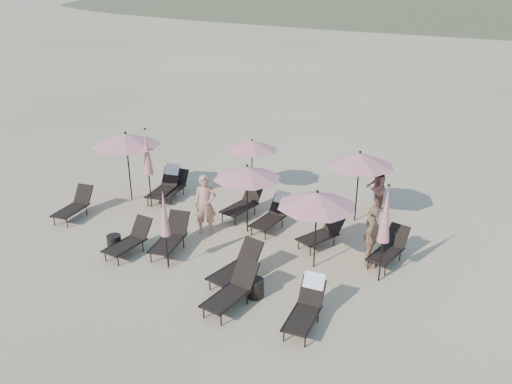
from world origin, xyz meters
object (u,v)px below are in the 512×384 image
Objects in this scene: lounger_8 at (244,203)px; lounger_10 at (323,232)px; umbrella_closed_0 at (164,214)px; beachgoer_c at (371,236)px; umbrella_closed_2 at (147,153)px; lounger_11 at (389,248)px; umbrella_open_4 at (360,159)px; lounger_9 at (273,213)px; lounger_6 at (174,186)px; lounger_3 at (238,266)px; side_table_0 at (114,243)px; umbrella_open_2 at (317,199)px; beachgoer_a at (205,205)px; lounger_5 at (307,305)px; umbrella_closed_1 at (386,215)px; side_table_1 at (255,288)px; lounger_1 at (130,240)px; beachgoer_b at (375,187)px; umbrella_open_0 at (126,140)px; umbrella_open_3 at (252,145)px; umbrella_open_1 at (247,172)px; lounger_4 at (232,290)px; lounger_2 at (171,237)px; lounger_0 at (75,205)px; lounger_7 at (166,184)px.

lounger_10 is at bearing -4.84° from lounger_8.
lounger_10 is 0.72× the size of umbrella_closed_0.
umbrella_closed_2 is at bearing 84.39° from beachgoer_c.
lounger_11 is 0.68× the size of umbrella_open_4.
lounger_6 is at bearing 177.50° from lounger_9.
lounger_3 is 0.73× the size of umbrella_closed_0.
lounger_6 reaches higher than side_table_0.
umbrella_open_2 is (2.17, -1.48, 1.50)m from lounger_9.
lounger_6 is 4.32m from lounger_9.
umbrella_open_2 is at bearing -34.36° from beachgoer_a.
lounger_6 is 0.92× the size of lounger_8.
umbrella_open_2 reaches higher than lounger_5.
umbrella_open_4 is at bearing 9.55° from beachgoer_a.
lounger_6 is 0.90× the size of beachgoer_c.
lounger_6 is at bearing 169.88° from umbrella_closed_1.
side_table_1 is (-1.53, 0.26, -0.23)m from lounger_5.
beachgoer_b is (4.84, 6.48, 0.47)m from lounger_1.
umbrella_open_0 reaches higher than lounger_10.
umbrella_open_4 is 6.37m from umbrella_closed_0.
umbrella_closed_2 reaches higher than umbrella_open_3.
umbrella_open_1 is 3.95m from side_table_1.
beachgoer_c is (6.48, 3.18, 0.63)m from side_table_0.
umbrella_open_4 reaches higher than lounger_4.
lounger_6 is at bearing 112.73° from lounger_1.
umbrella_open_3 is 0.76× the size of umbrella_closed_1.
umbrella_open_0 reaches higher than lounger_1.
lounger_11 is 0.57× the size of umbrella_closed_2.
umbrella_open_2 is (3.87, 1.39, 1.54)m from lounger_2.
lounger_0 is 5.99m from umbrella_open_1.
lounger_0 is 6.37m from umbrella_open_3.
umbrella_open_0 is at bearing 174.88° from umbrella_open_2.
umbrella_open_3 is 4.17m from umbrella_open_4.
lounger_2 is 0.95× the size of beachgoer_a.
lounger_5 is 1.02× the size of lounger_11.
umbrella_open_2 is at bearing 103.08° from lounger_5.
umbrella_open_1 is at bearing 126.59° from side_table_1.
umbrella_open_3 is at bearing 27.19° from lounger_7.
lounger_5 is 0.61× the size of umbrella_closed_1.
umbrella_closed_1 is 1.43× the size of beachgoer_a.
lounger_9 is (4.31, -0.27, 0.09)m from lounger_6.
lounger_6 is at bearing 86.74° from umbrella_closed_2.
lounger_8 reaches higher than lounger_10.
side_table_0 is at bearing -51.74° from umbrella_open_0.
side_table_0 is at bearing -124.94° from lounger_10.
umbrella_closed_2 reaches higher than lounger_10.
lounger_0 is 4.20m from lounger_2.
lounger_9 reaches higher than lounger_2.
lounger_0 is 1.00× the size of lounger_3.
lounger_1 is 7.08m from umbrella_closed_1.
beachgoer_a is (-4.68, 2.37, 0.47)m from lounger_5.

